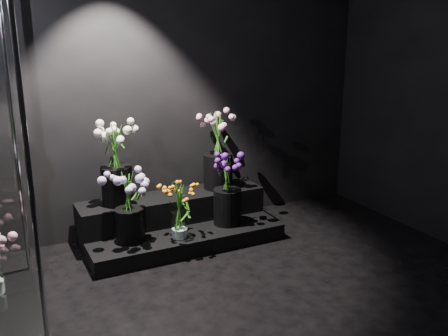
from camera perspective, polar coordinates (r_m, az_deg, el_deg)
floor at (r=3.38m, az=7.34°, el=-17.72°), size 4.00×4.00×0.00m
wall_back at (r=4.63m, az=-6.06°, el=10.01°), size 4.00×0.00×4.00m
display_riser at (r=4.58m, az=-5.37°, el=-6.10°), size 1.71×0.76×0.38m
bouquet_orange_bells at (r=4.18m, az=-5.17°, el=-4.61°), size 0.30×0.30×0.51m
bouquet_lilac at (r=4.15m, az=-10.85°, el=-3.66°), size 0.47×0.47×0.60m
bouquet_purple at (r=4.44m, az=0.39°, el=-2.11°), size 0.36×0.36×0.64m
bouquet_cream_roses at (r=4.32m, az=-12.28°, el=0.93°), size 0.46×0.46×0.70m
bouquet_pink_roses at (r=4.66m, az=-0.69°, el=2.48°), size 0.47×0.47×0.72m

